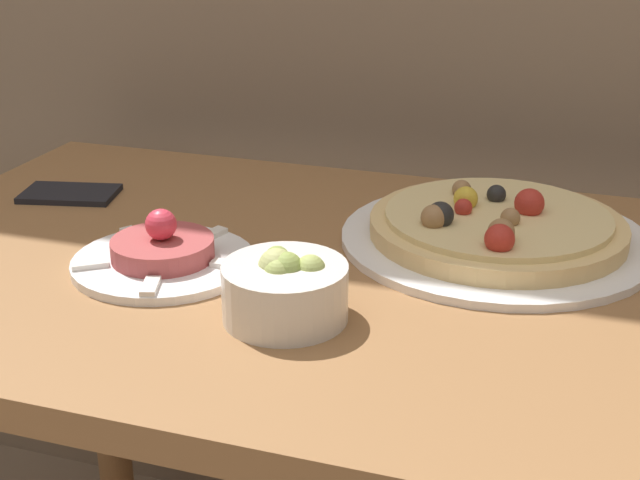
% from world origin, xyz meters
% --- Properties ---
extents(dining_table, '(1.21, 0.69, 0.74)m').
position_xyz_m(dining_table, '(0.00, 0.35, 0.63)').
color(dining_table, olive).
rests_on(dining_table, ground_plane).
extents(pizza_plate, '(0.37, 0.37, 0.07)m').
position_xyz_m(pizza_plate, '(0.12, 0.47, 0.76)').
color(pizza_plate, white).
rests_on(pizza_plate, dining_table).
extents(tartare_plate, '(0.21, 0.21, 0.07)m').
position_xyz_m(tartare_plate, '(-0.22, 0.29, 0.75)').
color(tartare_plate, white).
rests_on(tartare_plate, dining_table).
extents(small_bowl, '(0.12, 0.12, 0.07)m').
position_xyz_m(small_bowl, '(-0.05, 0.21, 0.77)').
color(small_bowl, silver).
rests_on(small_bowl, dining_table).
extents(napkin, '(0.14, 0.10, 0.01)m').
position_xyz_m(napkin, '(-0.45, 0.46, 0.74)').
color(napkin, black).
rests_on(napkin, dining_table).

